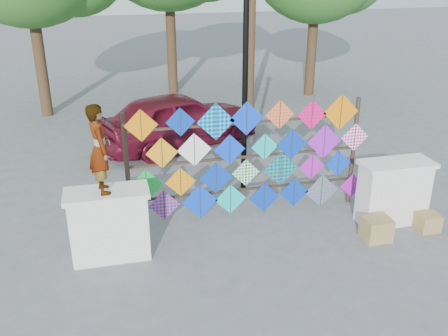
{
  "coord_description": "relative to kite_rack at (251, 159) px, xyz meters",
  "views": [
    {
      "loc": [
        -2.55,
        -7.91,
        4.86
      ],
      "look_at": [
        -0.49,
        0.6,
        1.14
      ],
      "focal_mm": 40.0,
      "sensor_mm": 36.0,
      "label": 1
    }
  ],
  "objects": [
    {
      "name": "parapet_right",
      "position": [
        2.62,
        -0.93,
        -0.57
      ],
      "size": [
        1.4,
        0.65,
        1.28
      ],
      "color": "white",
      "rests_on": "ground"
    },
    {
      "name": "lamppost",
      "position": [
        0.22,
        1.27,
        1.47
      ],
      "size": [
        0.28,
        0.28,
        4.46
      ],
      "color": "black",
      "rests_on": "ground"
    },
    {
      "name": "parapet_left",
      "position": [
        -2.78,
        -0.93,
        -0.57
      ],
      "size": [
        1.4,
        0.65,
        1.28
      ],
      "color": "white",
      "rests_on": "ground"
    },
    {
      "name": "cardboard_box_far",
      "position": [
        3.14,
        -1.4,
        -1.05
      ],
      "size": [
        0.4,
        0.37,
        0.34
      ],
      "primitive_type": "cube",
      "color": "#99824A",
      "rests_on": "ground"
    },
    {
      "name": "ground",
      "position": [
        -0.08,
        -0.73,
        -1.22
      ],
      "size": [
        80.0,
        80.0,
        0.0
      ],
      "primitive_type": "plane",
      "color": "slate",
      "rests_on": "ground"
    },
    {
      "name": "sedan",
      "position": [
        -0.77,
        4.34,
        -0.46
      ],
      "size": [
        4.81,
        3.24,
        1.52
      ],
      "primitive_type": "imported",
      "rotation": [
        0.0,
        0.0,
        1.93
      ],
      "color": "maroon",
      "rests_on": "ground"
    },
    {
      "name": "cardboard_box_near",
      "position": [
        2.01,
        -1.48,
        -1.0
      ],
      "size": [
        0.49,
        0.44,
        0.44
      ],
      "primitive_type": "cube",
      "color": "#99824A",
      "rests_on": "ground"
    },
    {
      "name": "kite_rack",
      "position": [
        0.0,
        0.0,
        0.0
      ],
      "size": [
        4.89,
        0.24,
        2.41
      ],
      "color": "#31241B",
      "rests_on": "ground"
    },
    {
      "name": "vendor_woman",
      "position": [
        -2.81,
        -0.93,
        0.81
      ],
      "size": [
        0.45,
        0.6,
        1.49
      ],
      "primitive_type": "imported",
      "rotation": [
        0.0,
        0.0,
        1.76
      ],
      "color": "#99999E",
      "rests_on": "parapet_left"
    }
  ]
}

